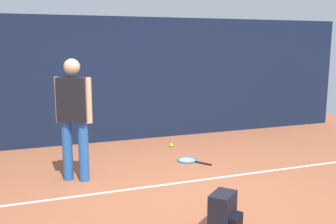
% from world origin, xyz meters
% --- Properties ---
extents(ground_plane, '(12.00, 12.00, 0.00)m').
position_xyz_m(ground_plane, '(0.00, 0.00, 0.00)').
color(ground_plane, '#9E5638').
extents(back_fence, '(10.00, 0.10, 2.40)m').
position_xyz_m(back_fence, '(0.00, 3.00, 1.20)').
color(back_fence, '#141E38').
rests_on(back_fence, ground).
extents(court_line, '(9.00, 0.05, 0.00)m').
position_xyz_m(court_line, '(0.00, 0.37, 0.00)').
color(court_line, white).
rests_on(court_line, ground).
extents(tennis_player, '(0.47, 0.40, 1.70)m').
position_xyz_m(tennis_player, '(-1.16, 0.98, 0.97)').
color(tennis_player, '#2659A5').
rests_on(tennis_player, ground).
extents(tennis_racket, '(0.50, 0.60, 0.03)m').
position_xyz_m(tennis_racket, '(0.67, 1.24, 0.01)').
color(tennis_racket, black).
rests_on(tennis_racket, ground).
extents(backpack, '(0.38, 0.38, 0.44)m').
position_xyz_m(backpack, '(0.03, -1.14, 0.21)').
color(backpack, black).
rests_on(backpack, ground).
extents(tennis_ball_near_player, '(0.07, 0.07, 0.07)m').
position_xyz_m(tennis_ball_near_player, '(0.71, 2.16, 0.03)').
color(tennis_ball_near_player, '#CCE033').
rests_on(tennis_ball_near_player, ground).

